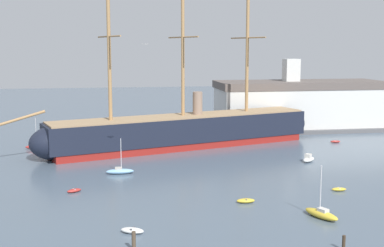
{
  "coord_description": "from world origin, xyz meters",
  "views": [
    {
      "loc": [
        -14.14,
        -38.92,
        18.62
      ],
      "look_at": [
        -1.43,
        38.11,
        6.87
      ],
      "focal_mm": 47.77,
      "sensor_mm": 36.0,
      "label": 1
    }
  ],
  "objects": [
    {
      "name": "dinghy_mid_left",
      "position": [
        -18.78,
        26.65,
        0.23
      ],
      "size": [
        2.07,
        1.62,
        0.45
      ],
      "color": "#B22D28",
      "rests_on": "ground"
    },
    {
      "name": "mooring_piling_left_pair",
      "position": [
        7.02,
        3.14,
        0.7
      ],
      "size": [
        0.31,
        0.31,
        1.4
      ],
      "primitive_type": "cylinder",
      "color": "#382B1E",
      "rests_on": "ground"
    },
    {
      "name": "sailboat_far_left",
      "position": [
        -27.15,
        56.8,
        0.48
      ],
      "size": [
        4.53,
        1.74,
        5.75
      ],
      "color": "#B22D28",
      "rests_on": "ground"
    },
    {
      "name": "dinghy_mid_right",
      "position": [
        15.31,
        21.64,
        0.23
      ],
      "size": [
        1.98,
        1.02,
        0.45
      ],
      "color": "gold",
      "rests_on": "ground"
    },
    {
      "name": "motorboat_alongside_stern",
      "position": [
        17.98,
        38.5,
        0.48
      ],
      "size": [
        3.24,
        3.25,
        1.36
      ],
      "color": "silver",
      "rests_on": "ground"
    },
    {
      "name": "motorboat_distant_centre",
      "position": [
        2.55,
        61.58,
        0.57
      ],
      "size": [
        1.66,
        3.89,
        1.62
      ],
      "color": "#7FB2D6",
      "rests_on": "ground"
    },
    {
      "name": "mooring_piling_nearest",
      "position": [
        -12.14,
        6.12,
        0.93
      ],
      "size": [
        0.38,
        0.38,
        1.86
      ],
      "primitive_type": "cylinder",
      "color": "#4C3D2D",
      "rests_on": "ground"
    },
    {
      "name": "dockside_warehouse_right",
      "position": [
        28.82,
        71.12,
        5.47
      ],
      "size": [
        40.79,
        15.75,
        15.94
      ],
      "color": "#565659",
      "rests_on": "ground"
    },
    {
      "name": "seagull_in_flight",
      "position": [
        -9.09,
        30.38,
        18.98
      ],
      "size": [
        1.02,
        0.44,
        0.13
      ],
      "color": "silver"
    },
    {
      "name": "sailboat_alongside_bow",
      "position": [
        -12.69,
        35.39,
        0.45
      ],
      "size": [
        4.1,
        1.28,
        5.32
      ],
      "color": "#7FB2D6",
      "rests_on": "ground"
    },
    {
      "name": "sailboat_foreground_right",
      "position": [
        8.66,
        11.94,
        0.49
      ],
      "size": [
        3.12,
        4.66,
        5.88
      ],
      "color": "gold",
      "rests_on": "ground"
    },
    {
      "name": "dinghy_far_right",
      "position": [
        29.66,
        53.63,
        0.23
      ],
      "size": [
        2.0,
        1.03,
        0.45
      ],
      "color": "#B22D28",
      "rests_on": "ground"
    },
    {
      "name": "dinghy_near_centre",
      "position": [
        1.93,
        18.65,
        0.26
      ],
      "size": [
        2.26,
        1.07,
        0.53
      ],
      "color": "gold",
      "rests_on": "ground"
    },
    {
      "name": "tall_ship",
      "position": [
        -0.52,
        53.89,
        3.19
      ],
      "size": [
        59.1,
        23.19,
        29.28
      ],
      "color": "maroon",
      "rests_on": "ground"
    },
    {
      "name": "dinghy_foreground_left",
      "position": [
        -12.06,
        10.67,
        0.29
      ],
      "size": [
        2.65,
        1.99,
        0.57
      ],
      "color": "silver",
      "rests_on": "ground"
    }
  ]
}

